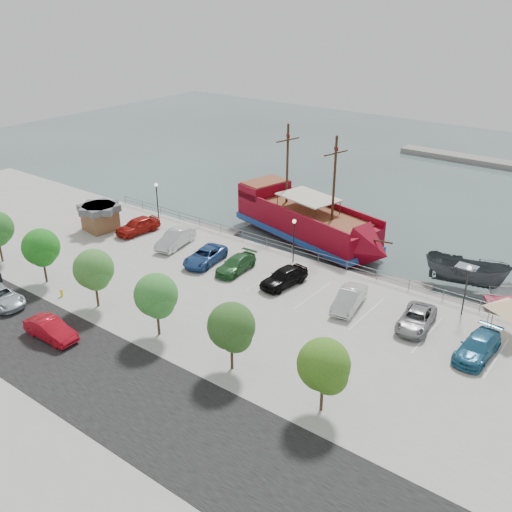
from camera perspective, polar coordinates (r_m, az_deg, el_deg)
The scene contains 32 objects.
ground at distance 49.73m, azimuth -0.47°, elevation -4.21°, with size 160.00×160.00×0.00m, color #394848.
land_slab at distance 38.07m, azimuth -20.84°, elevation -15.85°, with size 100.00×58.00×1.20m, color #9E9B8E.
street at distance 39.75m, azimuth -14.93°, elevation -11.84°, with size 100.00×8.00×0.04m, color black.
sidewalk at distance 42.86m, azimuth -8.70°, elevation -8.21°, with size 100.00×4.00×0.05m, color gray.
seawall_railing at distance 54.76m, azimuth 4.49°, elevation 0.39°, with size 50.00×0.06×1.00m.
pirate_ship at distance 59.54m, azimuth 5.97°, elevation 3.00°, with size 20.11×9.80×12.45m.
patrol_boat at distance 53.79m, azimuth 20.22°, elevation -1.79°, with size 2.75×7.32×2.83m, color #393F43.
speedboat at distance 51.57m, azimuth 24.07°, elevation -4.57°, with size 4.89×6.84×1.42m, color white.
dock_west at distance 63.53m, azimuth -4.75°, elevation 2.67°, with size 6.98×2.00×0.40m, color slate.
dock_mid at distance 52.96m, azimuth 13.01°, elevation -2.70°, with size 7.79×2.23×0.45m, color slate.
dock_east at distance 50.91m, azimuth 20.69°, elevation -4.98°, with size 7.43×2.12×0.42m, color gray.
shed at distance 62.91m, azimuth -15.34°, elevation 3.84°, with size 3.86×3.86×2.78m.
canopy_tent at distance 45.63m, azimuth 24.24°, elevation -4.01°, with size 4.95×4.95×3.27m.
street_van at distance 50.87m, azimuth -24.23°, elevation -3.74°, with size 2.32×5.04×1.40m, color #ADB9C1.
street_sedan at distance 44.72m, azimuth -19.86°, elevation -6.92°, with size 1.59×4.55×1.50m, color #B50D1B.
fire_hydrant at distance 50.37m, azimuth -18.87°, elevation -3.50°, with size 0.24×0.24×0.69m.
lamp_post_left at distance 63.73m, azimuth -9.88°, elevation 6.04°, with size 0.36×0.36×4.28m.
lamp_post_mid at distance 52.79m, azimuth 3.81°, elevation 2.30°, with size 0.36×0.36×4.28m.
lamp_post_right at distance 46.88m, azimuth 20.35°, elevation -2.39°, with size 0.36×0.36×4.28m.
tree_b at distance 51.92m, azimuth -20.67°, elevation 0.68°, with size 3.30×3.20×5.00m.
tree_c at distance 46.55m, azimuth -15.88°, elevation -1.44°, with size 3.30×3.20×5.00m.
tree_d at distance 41.67m, azimuth -9.89°, elevation -4.06°, with size 3.30×3.20×5.00m.
tree_e at distance 37.47m, azimuth -2.39°, elevation -7.26°, with size 3.30×3.20×5.00m.
tree_f at distance 34.20m, azimuth 6.92°, elevation -10.99°, with size 3.30×3.20×5.00m.
parked_car_a at distance 61.32m, azimuth -11.74°, elevation 3.02°, with size 1.98×4.92×1.68m, color maroon.
parked_car_b at distance 57.40m, azimuth -8.06°, elevation 1.75°, with size 1.77×5.06×1.67m, color silver.
parked_car_c at distance 53.56m, azimuth -5.12°, elevation -0.01°, with size 2.36×5.12×1.42m, color navy.
parked_car_d at distance 51.85m, azimuth -2.03°, elevation -0.83°, with size 1.92×4.72×1.37m, color #29602E.
parked_car_e at distance 49.37m, azimuth 2.81°, elevation -2.09°, with size 1.92×4.77×1.63m, color black.
parked_car_f at distance 46.55m, azimuth 9.30°, elevation -4.25°, with size 1.67×4.78×1.57m, color silver.
parked_car_g at distance 45.14m, azimuth 15.72°, elevation -6.09°, with size 2.26×4.90×1.36m, color gray.
parked_car_h at distance 43.10m, azimuth 21.28°, elevation -8.47°, with size 2.08×5.11×1.48m, color #226082.
Camera 1 is at (26.40, -34.42, 23.33)m, focal length 40.00 mm.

